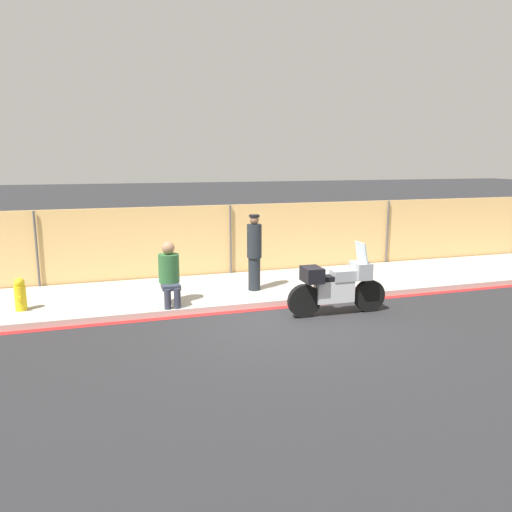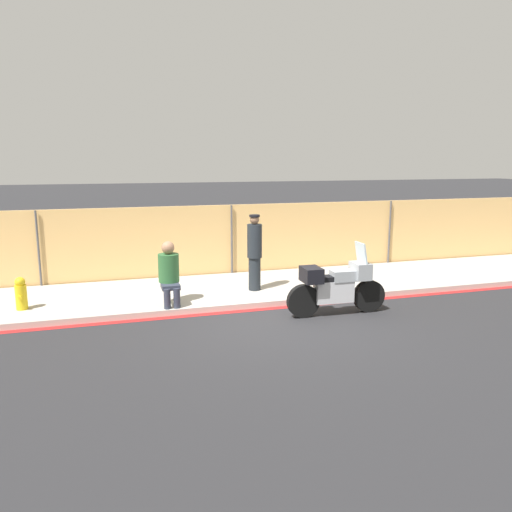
# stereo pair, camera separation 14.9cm
# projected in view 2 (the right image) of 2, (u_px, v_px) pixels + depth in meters

# --- Properties ---
(ground_plane) EXTENTS (120.00, 120.00, 0.00)m
(ground_plane) POSITION_uv_depth(u_px,v_px,m) (279.00, 321.00, 9.90)
(ground_plane) COLOR #262628
(sidewalk) EXTENTS (35.51, 2.94, 0.13)m
(sidewalk) POSITION_uv_depth(u_px,v_px,m) (247.00, 288.00, 12.12)
(sidewalk) COLOR #ADA89E
(sidewalk) RESTS_ON ground_plane
(curb_paint_stripe) EXTENTS (35.51, 0.18, 0.01)m
(curb_paint_stripe) POSITION_uv_depth(u_px,v_px,m) (266.00, 309.00, 10.66)
(curb_paint_stripe) COLOR red
(curb_paint_stripe) RESTS_ON ground_plane
(storefront_fence) EXTENTS (33.74, 0.17, 1.96)m
(storefront_fence) POSITION_uv_depth(u_px,v_px,m) (231.00, 241.00, 13.41)
(storefront_fence) COLOR #E5B26B
(storefront_fence) RESTS_ON ground_plane
(motorcycle) EXTENTS (2.14, 0.53, 1.48)m
(motorcycle) POSITION_uv_depth(u_px,v_px,m) (336.00, 286.00, 10.18)
(motorcycle) COLOR black
(motorcycle) RESTS_ON ground_plane
(officer_standing) EXTENTS (0.34, 0.34, 1.77)m
(officer_standing) POSITION_uv_depth(u_px,v_px,m) (255.00, 252.00, 11.56)
(officer_standing) COLOR #1E2328
(officer_standing) RESTS_ON sidewalk
(person_seated_on_curb) EXTENTS (0.44, 0.71, 1.34)m
(person_seated_on_curb) POSITION_uv_depth(u_px,v_px,m) (169.00, 270.00, 10.48)
(person_seated_on_curb) COLOR #2D3342
(person_seated_on_curb) RESTS_ON sidewalk
(fire_hydrant) EXTENTS (0.23, 0.28, 0.68)m
(fire_hydrant) POSITION_uv_depth(u_px,v_px,m) (21.00, 294.00, 10.14)
(fire_hydrant) COLOR gold
(fire_hydrant) RESTS_ON sidewalk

